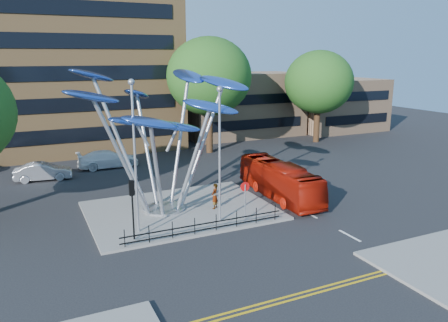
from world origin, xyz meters
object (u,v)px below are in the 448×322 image
leaf_sculpture (159,109)px  red_bus (279,180)px  no_entry_sign_island (245,194)px  traffic_light_island (132,197)px  tree_right (209,77)px  pedestrian (215,196)px  parked_car_right (108,159)px  tree_far (319,82)px  street_lamp_left (134,144)px  street_lamp_right (220,143)px  parked_car_mid (43,172)px

leaf_sculpture → red_bus: (8.67, -0.83, -5.58)m
no_entry_sign_island → traffic_light_island: bearing=-179.9°
tree_right → no_entry_sign_island: 21.31m
pedestrian → parked_car_right: 15.43m
tree_far → street_lamp_left: (-26.50, -18.50, -1.75)m
street_lamp_left → street_lamp_right: bearing=-5.7°
leaf_sculpture → tree_far: bearing=32.5°
tree_right → street_lamp_right: tree_right is taller
tree_far → leaf_sculpture: tree_far is taller
traffic_light_island → parked_car_mid: 16.08m
red_bus → traffic_light_island: bearing=-160.8°
leaf_sculpture → street_lamp_left: leaf_sculpture is taller
traffic_light_island → red_bus: 12.15m
leaf_sculpture → parked_car_right: (-1.04, 13.37, -6.07)m
street_lamp_left → no_entry_sign_island: (6.50, -0.98, -3.54)m
pedestrian → parked_car_right: pedestrian is taller
tree_right → leaf_sculpture: size_ratio=0.95×
traffic_light_island → no_entry_sign_island: traffic_light_island is taller
tree_far → pedestrian: tree_far is taller
street_lamp_right → parked_car_right: 17.95m
traffic_light_island → no_entry_sign_island: size_ratio=1.40×
tree_far → red_bus: tree_far is taller
traffic_light_island → red_bus: bearing=16.1°
red_bus → parked_car_mid: 19.65m
leaf_sculpture → parked_car_mid: (-6.77, 11.32, -6.13)m
no_entry_sign_island → parked_car_right: 18.30m
tree_right → pedestrian: tree_right is taller
tree_right → street_lamp_left: tree_right is taller
street_lamp_left → traffic_light_island: (-0.50, -1.00, -2.74)m
street_lamp_left → pedestrian: (5.65, 1.72, -4.35)m
traffic_light_island → parked_car_right: size_ratio=0.62×
tree_far → no_entry_sign_island: bearing=-135.7°
no_entry_sign_island → parked_car_right: bearing=106.2°
leaf_sculpture → street_lamp_right: size_ratio=1.53×
traffic_light_island → pedestrian: bearing=23.9°
pedestrian → parked_car_right: size_ratio=0.31×
street_lamp_left → no_entry_sign_island: size_ratio=3.59×
no_entry_sign_island → street_lamp_right: bearing=162.1°
street_lamp_right → street_lamp_left: bearing=174.3°
street_lamp_left → red_bus: 12.05m
leaf_sculpture → street_lamp_left: size_ratio=1.45×
pedestrian → parked_car_mid: bearing=-94.9°
parked_car_mid → tree_right: bearing=-70.5°
tree_right → parked_car_mid: (-16.84, -4.00, -7.29)m
red_bus → parked_car_mid: red_bus is taller
tree_right → street_lamp_right: bearing=-111.5°
street_lamp_left → red_bus: size_ratio=0.95×
tree_far → street_lamp_right: size_ratio=1.30×
tree_right → street_lamp_right: size_ratio=1.46×
leaf_sculpture → street_lamp_left: 4.28m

